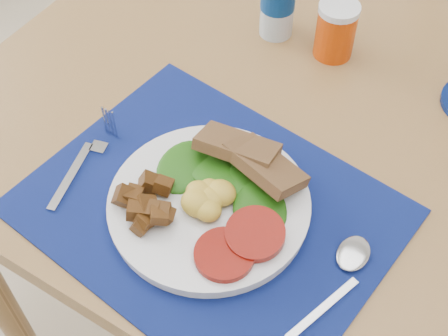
# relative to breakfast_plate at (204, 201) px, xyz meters

# --- Properties ---
(table) EXTENTS (1.40, 0.90, 0.75)m
(table) POSITION_rel_breakfast_plate_xyz_m (0.19, 0.24, -0.11)
(table) COLOR brown
(table) RESTS_ON ground
(placemat) EXTENTS (0.54, 0.44, 0.00)m
(placemat) POSITION_rel_breakfast_plate_xyz_m (0.01, 0.00, -0.02)
(placemat) COLOR black
(placemat) RESTS_ON table
(breakfast_plate) EXTENTS (0.28, 0.28, 0.07)m
(breakfast_plate) POSITION_rel_breakfast_plate_xyz_m (0.00, 0.00, 0.00)
(breakfast_plate) COLOR silver
(breakfast_plate) RESTS_ON placemat
(fork) EXTENTS (0.04, 0.19, 0.00)m
(fork) POSITION_rel_breakfast_plate_xyz_m (-0.20, -0.01, -0.02)
(fork) COLOR #B2B5BA
(fork) RESTS_ON placemat
(spoon) EXTENTS (0.05, 0.18, 0.01)m
(spoon) POSITION_rel_breakfast_plate_xyz_m (0.21, 0.01, -0.02)
(spoon) COLOR #B2B5BA
(spoon) RESTS_ON placemat
(juice_glass) EXTENTS (0.07, 0.07, 0.09)m
(juice_glass) POSITION_rel_breakfast_plate_xyz_m (0.01, 0.40, 0.02)
(juice_glass) COLOR #C33905
(juice_glass) RESTS_ON table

